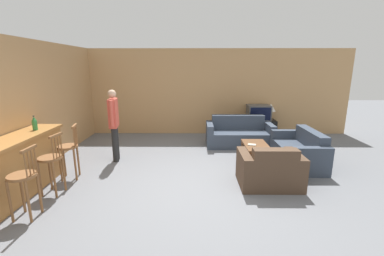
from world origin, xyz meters
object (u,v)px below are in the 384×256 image
at_px(armchair_near, 270,171).
at_px(tv, 259,113).
at_px(book_on_table, 252,145).
at_px(coffee_table, 256,148).
at_px(loveseat_right, 299,151).
at_px(bar_chair_far, 69,151).
at_px(bottle, 35,123).
at_px(couch_far, 239,135).
at_px(table_lamp, 271,108).
at_px(bar_chair_near, 24,181).
at_px(bar_chair_mid, 51,163).
at_px(person_by_window, 114,121).
at_px(tv_unit, 258,128).

distance_m(armchair_near, tv, 3.43).
height_order(tv, book_on_table, tv).
bearing_deg(coffee_table, loveseat_right, -0.75).
height_order(armchair_near, tv, tv).
distance_m(bar_chair_far, bottle, 0.75).
xyz_separation_m(couch_far, coffee_table, (0.14, -1.35, 0.07)).
xyz_separation_m(tv, table_lamp, (0.36, 0.00, 0.14)).
bearing_deg(coffee_table, bar_chair_far, -167.75).
xyz_separation_m(book_on_table, table_lamp, (1.04, 2.31, 0.43)).
xyz_separation_m(coffee_table, table_lamp, (0.94, 2.27, 0.52)).
bearing_deg(bar_chair_near, bar_chair_mid, 90.01).
xyz_separation_m(book_on_table, person_by_window, (-3.01, 0.19, 0.47)).
relative_size(coffee_table, tv, 1.34).
distance_m(bar_chair_mid, person_by_window, 1.71).
bearing_deg(bar_chair_near, tv, 45.74).
relative_size(bottle, book_on_table, 1.31).
xyz_separation_m(bar_chair_mid, bar_chair_far, (-0.00, 0.61, 0.00)).
bearing_deg(book_on_table, person_by_window, 176.30).
bearing_deg(couch_far, bar_chair_near, -135.69).
distance_m(bar_chair_far, couch_far, 4.15).
xyz_separation_m(bar_chair_mid, tv, (4.27, 3.68, 0.18)).
bearing_deg(book_on_table, tv_unit, 73.50).
distance_m(loveseat_right, tv, 2.35).
bearing_deg(couch_far, book_on_table, -88.26).
distance_m(couch_far, book_on_table, 1.39).
height_order(book_on_table, table_lamp, table_lamp).
distance_m(bar_chair_mid, table_lamp, 5.92).
bearing_deg(couch_far, armchair_near, -86.73).
relative_size(loveseat_right, coffee_table, 1.70).
bearing_deg(coffee_table, armchair_near, -90.29).
distance_m(coffee_table, table_lamp, 2.51).
height_order(bar_chair_mid, bottle, bottle).
bearing_deg(tv_unit, bar_chair_near, -134.24).
bearing_deg(bar_chair_far, tv, 35.73).
height_order(bottle, book_on_table, bottle).
bearing_deg(bottle, bar_chair_near, -67.23).
xyz_separation_m(bottle, book_on_table, (4.09, 0.86, -0.65)).
xyz_separation_m(bar_chair_near, loveseat_right, (4.62, 2.10, -0.27)).
height_order(couch_far, bottle, bottle).
xyz_separation_m(loveseat_right, book_on_table, (-1.04, -0.03, 0.16)).
bearing_deg(bar_chair_far, book_on_table, 11.99).
distance_m(armchair_near, table_lamp, 3.53).
height_order(armchair_near, tv_unit, armchair_near).
bearing_deg(bar_chair_near, armchair_near, 15.60).
bearing_deg(person_by_window, book_on_table, -3.70).
distance_m(coffee_table, person_by_window, 3.16).
bearing_deg(bar_chair_near, person_by_window, 75.81).
relative_size(couch_far, armchair_near, 1.64).
distance_m(bar_chair_far, table_lamp, 5.56).
distance_m(bar_chair_near, couch_far, 4.95).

